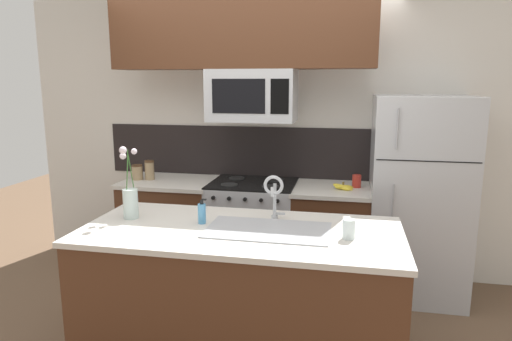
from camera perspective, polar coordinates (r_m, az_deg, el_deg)
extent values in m
plane|color=brown|center=(3.60, -3.51, -19.19)|extent=(10.00, 10.00, 0.00)
cube|color=silver|center=(4.34, 4.54, 4.28)|extent=(5.20, 0.10, 2.60)
cube|color=black|center=(4.35, 0.49, 2.34)|extent=(3.04, 0.01, 0.48)
cube|color=#4C2B19|center=(4.44, -10.46, -7.15)|extent=(0.82, 0.62, 0.88)
cube|color=beige|center=(4.32, -10.68, -1.41)|extent=(0.85, 0.65, 0.03)
cube|color=#4C2B19|center=(4.13, 9.29, -8.49)|extent=(0.64, 0.62, 0.88)
cube|color=beige|center=(4.01, 9.49, -2.35)|extent=(0.67, 0.65, 0.03)
cube|color=#B7BABF|center=(4.21, -0.38, -7.73)|extent=(0.76, 0.62, 0.91)
cube|color=black|center=(4.08, -0.39, -1.60)|extent=(0.76, 0.62, 0.01)
cylinder|color=black|center=(3.99, -3.35, -1.76)|extent=(0.15, 0.15, 0.01)
cylinder|color=black|center=(3.92, 1.81, -2.00)|extent=(0.15, 0.15, 0.01)
cylinder|color=black|center=(4.25, -2.41, -0.96)|extent=(0.15, 0.15, 0.01)
cylinder|color=black|center=(4.18, 2.45, -1.17)|extent=(0.15, 0.15, 0.01)
cylinder|color=black|center=(3.86, -5.37, -3.41)|extent=(0.03, 0.02, 0.03)
cylinder|color=black|center=(3.82, -3.40, -3.52)|extent=(0.03, 0.02, 0.03)
cylinder|color=black|center=(3.79, -1.40, -3.63)|extent=(0.03, 0.02, 0.03)
cylinder|color=black|center=(3.76, 0.63, -3.74)|extent=(0.03, 0.02, 0.03)
cylinder|color=black|center=(3.74, 2.70, -3.84)|extent=(0.03, 0.02, 0.03)
cube|color=#B7BABF|center=(3.96, -0.46, 9.36)|extent=(0.74, 0.40, 0.44)
cube|color=black|center=(3.78, -2.22, 9.26)|extent=(0.45, 0.00, 0.28)
cube|color=black|center=(3.72, 2.98, 9.22)|extent=(0.15, 0.00, 0.28)
cube|color=#4C2B19|center=(3.97, -1.84, 16.86)|extent=(2.22, 0.34, 0.60)
cube|color=#B7BABF|center=(4.08, 19.58, -3.22)|extent=(0.79, 0.72, 1.70)
cube|color=black|center=(3.65, 20.72, 1.09)|extent=(0.75, 0.00, 0.01)
cylinder|color=#99999E|center=(3.57, 17.28, 4.96)|extent=(0.01, 0.01, 0.31)
cylinder|color=#99999E|center=(3.72, 16.61, -6.56)|extent=(0.01, 0.01, 0.65)
cylinder|color=#997F5B|center=(4.39, -14.61, -0.29)|extent=(0.10, 0.10, 0.13)
cylinder|color=#4C331E|center=(4.38, -14.66, 0.60)|extent=(0.10, 0.10, 0.01)
cylinder|color=#997F5B|center=(4.36, -13.15, -0.06)|extent=(0.09, 0.09, 0.16)
cylinder|color=#4C331E|center=(4.34, -13.21, 1.11)|extent=(0.08, 0.08, 0.02)
ellipsoid|color=yellow|center=(3.93, 10.64, -2.06)|extent=(0.16, 0.13, 0.06)
ellipsoid|color=yellow|center=(3.94, 10.69, -2.01)|extent=(0.17, 0.11, 0.06)
ellipsoid|color=yellow|center=(3.93, 10.79, -2.07)|extent=(0.18, 0.06, 0.07)
ellipsoid|color=yellow|center=(3.94, 10.88, -2.02)|extent=(0.18, 0.06, 0.06)
ellipsoid|color=yellow|center=(3.93, 10.98, -2.07)|extent=(0.17, 0.11, 0.05)
ellipsoid|color=yellow|center=(3.94, 11.05, -2.02)|extent=(0.15, 0.14, 0.06)
cylinder|color=brown|center=(3.93, 10.85, -1.63)|extent=(0.02, 0.02, 0.03)
cylinder|color=#B22D23|center=(4.04, 12.47, -1.30)|extent=(0.08, 0.08, 0.11)
cube|color=#4C2B19|center=(3.05, -1.90, -15.73)|extent=(1.96, 0.89, 0.88)
cube|color=beige|center=(2.87, -1.95, -7.62)|extent=(1.99, 0.92, 0.03)
cube|color=#ADAFB5|center=(2.83, 1.49, -7.44)|extent=(0.76, 0.44, 0.01)
cube|color=#ADAFB5|center=(2.89, -1.97, -8.70)|extent=(0.30, 0.33, 0.15)
cube|color=#ADAFB5|center=(2.84, 5.00, -9.15)|extent=(0.30, 0.33, 0.15)
cylinder|color=#B7BABF|center=(3.08, 2.34, -5.81)|extent=(0.04, 0.04, 0.02)
cylinder|color=#B7BABF|center=(3.04, 2.36, -3.65)|extent=(0.02, 0.02, 0.22)
torus|color=#B7BABF|center=(2.96, 2.20, -1.86)|extent=(0.13, 0.02, 0.13)
cylinder|color=#B7BABF|center=(2.92, 2.02, -2.68)|extent=(0.02, 0.02, 0.06)
cube|color=#B7BABF|center=(3.06, 2.99, -5.40)|extent=(0.07, 0.01, 0.01)
cylinder|color=#4C93C6|center=(2.97, -6.78, -5.38)|extent=(0.05, 0.05, 0.13)
cylinder|color=black|center=(2.95, -6.81, -3.94)|extent=(0.02, 0.02, 0.02)
cube|color=black|center=(2.94, -6.52, -3.62)|extent=(0.03, 0.01, 0.01)
cylinder|color=silver|center=(2.73, 11.52, -7.18)|extent=(0.07, 0.07, 0.12)
cylinder|color=silver|center=(3.17, -15.40, -4.02)|extent=(0.10, 0.10, 0.20)
cylinder|color=silver|center=(3.19, -15.34, -5.13)|extent=(0.09, 0.09, 0.06)
cylinder|color=#386B2D|center=(3.17, -15.18, -1.20)|extent=(0.01, 0.09, 0.37)
sphere|color=silver|center=(3.17, -15.00, 2.32)|extent=(0.04, 0.04, 0.04)
cylinder|color=#386B2D|center=(3.17, -15.84, -1.49)|extent=(0.07, 0.05, 0.35)
sphere|color=silver|center=(3.17, -16.31, 1.74)|extent=(0.04, 0.04, 0.04)
cylinder|color=#386B2D|center=(3.12, -15.83, -1.19)|extent=(0.03, 0.03, 0.40)
sphere|color=silver|center=(3.08, -16.30, 2.45)|extent=(0.05, 0.05, 0.05)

